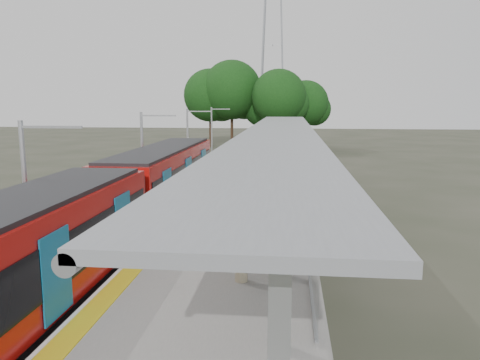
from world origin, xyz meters
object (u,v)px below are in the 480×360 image
info_pillar_far (274,164)px  litter_bin (275,203)px  bench_far (279,175)px  info_pillar_near (241,258)px  bench_mid (278,183)px  train (114,207)px

info_pillar_far → litter_bin: size_ratio=1.99×
info_pillar_far → bench_far: bearing=-79.0°
info_pillar_near → info_pillar_far: 20.11m
bench_far → info_pillar_far: size_ratio=0.90×
litter_bin → info_pillar_near: bearing=-94.5°
bench_mid → bench_far: (-0.02, 2.86, -0.01)m
train → info_pillar_far: (5.54, 15.88, -0.36)m
bench_far → info_pillar_near: (-0.64, -16.25, 0.19)m
train → info_pillar_near: bearing=-38.6°
info_pillar_near → litter_bin: 8.56m
bench_mid → litter_bin: bench_mid is taller
train → bench_far: (5.93, 12.03, -0.56)m
bench_mid → litter_bin: bearing=-82.7°
train → bench_far: size_ratio=19.21×
info_pillar_near → info_pillar_far: (0.25, 20.11, 0.01)m
bench_far → info_pillar_near: size_ratio=0.91×
bench_far → bench_mid: bearing=-109.6°
train → litter_bin: 7.38m
info_pillar_far → train: bearing=-104.0°
train → info_pillar_near: train is taller
info_pillar_near → info_pillar_far: bearing=89.1°
info_pillar_near → litter_bin: info_pillar_near is taller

